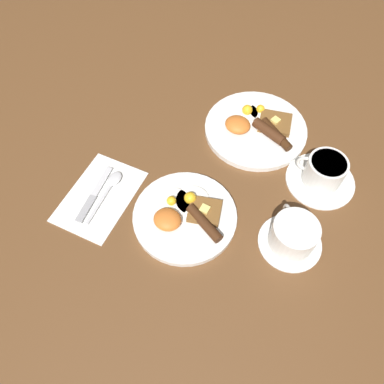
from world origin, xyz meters
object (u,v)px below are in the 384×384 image
(teacup_near, at_px, (293,236))
(spoon, at_px, (111,184))
(breakfast_plate_far, at_px, (256,128))
(teacup_far, at_px, (323,173))
(breakfast_plate_near, at_px, (185,215))
(knife, at_px, (93,197))

(teacup_near, bearing_deg, spoon, -174.57)
(breakfast_plate_far, xyz_separation_m, teacup_near, (0.18, -0.28, 0.02))
(breakfast_plate_far, height_order, teacup_far, teacup_far)
(spoon, bearing_deg, breakfast_plate_near, -93.78)
(breakfast_plate_far, height_order, knife, breakfast_plate_far)
(teacup_far, distance_m, spoon, 0.51)
(teacup_near, height_order, knife, teacup_near)
(breakfast_plate_near, relative_size, spoon, 1.53)
(teacup_near, xyz_separation_m, teacup_far, (0.02, 0.19, -0.00))
(breakfast_plate_near, relative_size, teacup_far, 1.42)
(breakfast_plate_far, bearing_deg, teacup_far, -23.44)
(breakfast_plate_far, distance_m, knife, 0.46)
(knife, relative_size, spoon, 1.05)
(teacup_near, relative_size, teacup_far, 0.84)
(breakfast_plate_near, distance_m, knife, 0.23)
(breakfast_plate_near, xyz_separation_m, teacup_far, (0.25, 0.23, 0.02))
(teacup_far, relative_size, knife, 1.02)
(breakfast_plate_far, relative_size, spoon, 1.74)
(breakfast_plate_far, distance_m, teacup_far, 0.22)
(knife, height_order, spoon, spoon)
(breakfast_plate_near, height_order, spoon, breakfast_plate_near)
(breakfast_plate_far, xyz_separation_m, knife, (-0.28, -0.37, -0.01))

